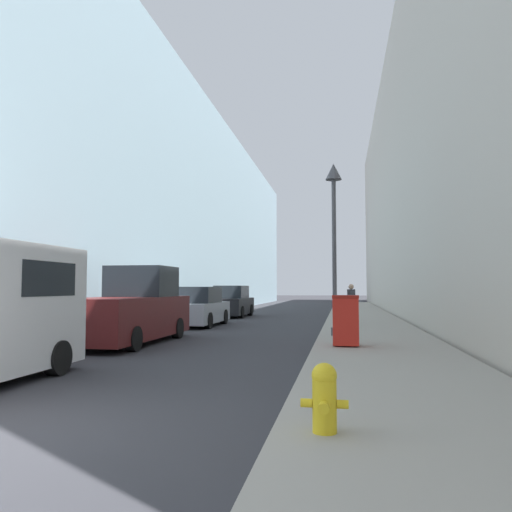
% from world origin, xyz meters
% --- Properties ---
extents(sidewalk_right, '(3.49, 60.00, 0.12)m').
position_xyz_m(sidewalk_right, '(5.06, 18.00, 0.06)').
color(sidewalk_right, '#9E998E').
rests_on(sidewalk_right, ground).
extents(building_left_glass, '(12.00, 60.00, 13.16)m').
position_xyz_m(building_left_glass, '(-9.87, 26.00, 6.58)').
color(building_left_glass, '#99B7C6').
rests_on(building_left_glass, ground).
extents(building_right_stone, '(12.00, 60.00, 16.40)m').
position_xyz_m(building_right_stone, '(12.90, 26.00, 8.20)').
color(building_right_stone, beige).
rests_on(building_right_stone, ground).
extents(fire_hydrant, '(0.49, 0.38, 0.71)m').
position_xyz_m(fire_hydrant, '(3.87, 0.54, 0.49)').
color(fire_hydrant, yellow).
rests_on(fire_hydrant, sidewalk_right).
extents(trash_bin, '(0.66, 0.70, 1.29)m').
position_xyz_m(trash_bin, '(4.14, 8.31, 0.78)').
color(trash_bin, red).
rests_on(trash_bin, sidewalk_right).
extents(lamppost, '(0.51, 0.51, 5.40)m').
position_xyz_m(lamppost, '(3.83, 11.03, 3.95)').
color(lamppost, '#4C4C51').
rests_on(lamppost, sidewalk_right).
extents(pickup_truck, '(2.04, 5.46, 2.26)m').
position_xyz_m(pickup_truck, '(-2.04, 9.11, 0.94)').
color(pickup_truck, '#561919').
rests_on(pickup_truck, ground).
extents(parked_sedan_near, '(1.99, 4.39, 1.64)m').
position_xyz_m(parked_sedan_near, '(-2.02, 15.66, 0.75)').
color(parked_sedan_near, '#A3A8B2').
rests_on(parked_sedan_near, ground).
extents(parked_sedan_far, '(1.84, 4.41, 1.72)m').
position_xyz_m(parked_sedan_far, '(-2.01, 22.41, 0.78)').
color(parked_sedan_far, black).
rests_on(parked_sedan_far, ground).
extents(pedestrian_on_sidewalk, '(0.33, 0.21, 1.63)m').
position_xyz_m(pedestrian_on_sidewalk, '(4.42, 16.29, 0.94)').
color(pedestrian_on_sidewalk, '#2D3347').
rests_on(pedestrian_on_sidewalk, sidewalk_right).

